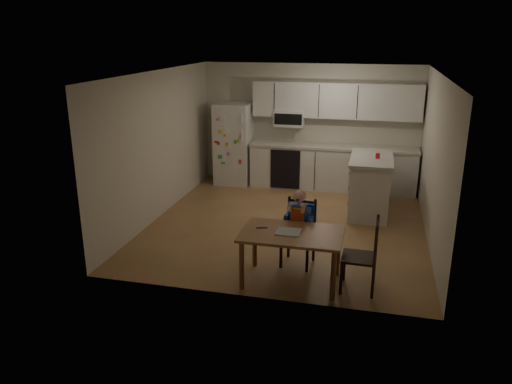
{
  "coord_description": "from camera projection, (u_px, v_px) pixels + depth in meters",
  "views": [
    {
      "loc": [
        1.35,
        -7.77,
        3.11
      ],
      "look_at": [
        -0.2,
        -1.4,
        0.99
      ],
      "focal_mm": 35.0,
      "sensor_mm": 36.0,
      "label": 1
    }
  ],
  "objects": [
    {
      "name": "room",
      "position": [
        293.0,
        146.0,
        8.5
      ],
      "size": [
        4.52,
        5.01,
        2.51
      ],
      "color": "olive",
      "rests_on": "ground"
    },
    {
      "name": "chair_side",
      "position": [
        367.0,
        251.0,
        6.13
      ],
      "size": [
        0.43,
        0.43,
        0.95
      ],
      "rotation": [
        0.0,
        0.0,
        -1.6
      ],
      "color": "black",
      "rests_on": "ground"
    },
    {
      "name": "napkin",
      "position": [
        288.0,
        232.0,
        6.3
      ],
      "size": [
        0.31,
        0.27,
        0.01
      ],
      "primitive_type": "cube",
      "color": "#A8A8AD",
      "rests_on": "dining_table"
    },
    {
      "name": "refrigerator",
      "position": [
        234.0,
        144.0,
        10.52
      ],
      "size": [
        0.72,
        0.7,
        1.7
      ],
      "primitive_type": "cube",
      "color": "silver",
      "rests_on": "ground"
    },
    {
      "name": "chair_booster",
      "position": [
        299.0,
        219.0,
        6.83
      ],
      "size": [
        0.45,
        0.45,
        1.09
      ],
      "rotation": [
        0.0,
        0.0,
        -0.11
      ],
      "color": "black",
      "rests_on": "ground"
    },
    {
      "name": "kitchen_run",
      "position": [
        332.0,
        147.0,
        10.13
      ],
      "size": [
        3.37,
        0.62,
        2.15
      ],
      "color": "silver",
      "rests_on": "ground"
    },
    {
      "name": "toddler_spoon",
      "position": [
        261.0,
        228.0,
        6.43
      ],
      "size": [
        0.12,
        0.06,
        0.02
      ],
      "primitive_type": "cylinder",
      "rotation": [
        0.0,
        1.57,
        0.35
      ],
      "color": "#113CB2",
      "rests_on": "dining_table"
    },
    {
      "name": "red_cup",
      "position": [
        378.0,
        156.0,
        8.57
      ],
      "size": [
        0.08,
        0.08,
        0.09
      ],
      "primitive_type": "cylinder",
      "color": "red",
      "rests_on": "kitchen_island"
    },
    {
      "name": "dining_table",
      "position": [
        292.0,
        239.0,
        6.32
      ],
      "size": [
        1.28,
        0.83,
        0.69
      ],
      "color": "brown",
      "rests_on": "ground"
    },
    {
      "name": "kitchen_island",
      "position": [
        370.0,
        185.0,
        8.83
      ],
      "size": [
        0.73,
        1.39,
        1.02
      ],
      "color": "silver",
      "rests_on": "ground"
    }
  ]
}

